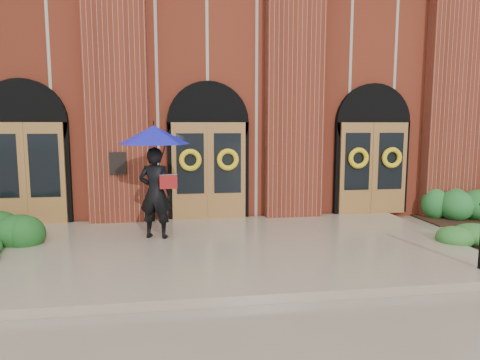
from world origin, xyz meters
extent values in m
plane|color=gray|center=(0.00, 0.00, 0.00)|extent=(90.00, 90.00, 0.00)
cube|color=gray|center=(0.00, 0.15, 0.07)|extent=(10.00, 5.30, 0.15)
cube|color=maroon|center=(0.00, 8.90, 3.50)|extent=(16.00, 12.00, 7.00)
cube|color=black|center=(-2.25, 2.47, 1.65)|extent=(0.40, 0.05, 0.55)
cube|color=maroon|center=(-2.25, 2.73, 3.50)|extent=(1.50, 0.45, 7.00)
cube|color=maroon|center=(2.25, 2.73, 3.50)|extent=(1.50, 0.45, 7.00)
cube|color=maroon|center=(6.75, 2.73, 3.50)|extent=(1.50, 0.45, 7.00)
cube|color=#9B6432|center=(-4.50, 2.71, 1.40)|extent=(1.90, 0.10, 2.50)
cylinder|color=black|center=(-4.50, 2.85, 2.65)|extent=(2.10, 0.22, 2.10)
cube|color=#9B6432|center=(0.00, 2.71, 1.40)|extent=(1.90, 0.10, 2.50)
cylinder|color=black|center=(0.00, 2.85, 2.65)|extent=(2.10, 0.22, 2.10)
cube|color=#9B6432|center=(4.50, 2.71, 1.40)|extent=(1.90, 0.10, 2.50)
cylinder|color=black|center=(4.50, 2.85, 2.65)|extent=(2.10, 0.22, 2.10)
torus|color=yellow|center=(-0.48, 2.59, 1.70)|extent=(0.57, 0.13, 0.57)
torus|color=yellow|center=(0.48, 2.59, 1.70)|extent=(0.57, 0.13, 0.57)
torus|color=yellow|center=(4.02, 2.59, 1.70)|extent=(0.57, 0.13, 0.57)
torus|color=yellow|center=(4.98, 2.59, 1.70)|extent=(0.57, 0.13, 0.57)
imported|color=black|center=(-1.29, 0.96, 1.14)|extent=(0.82, 0.66, 1.97)
cone|color=#171BB4|center=(-1.29, 0.96, 2.38)|extent=(1.90, 1.90, 0.39)
cylinder|color=black|center=(-1.24, 0.91, 1.85)|extent=(0.02, 0.02, 0.65)
cube|color=#ADB0B2|center=(-1.00, 0.80, 1.40)|extent=(0.41, 0.28, 0.29)
cube|color=maroon|center=(-1.00, 0.70, 1.40)|extent=(0.36, 0.13, 0.29)
camera|label=1|loc=(-0.80, -8.29, 2.59)|focal=32.00mm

